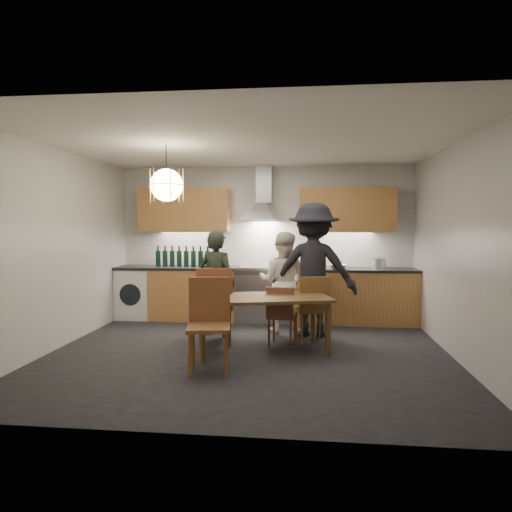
# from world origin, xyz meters

# --- Properties ---
(ground) EXTENTS (5.00, 5.00, 0.00)m
(ground) POSITION_xyz_m (0.00, 0.00, 0.00)
(ground) COLOR black
(ground) RESTS_ON ground
(room_shell) EXTENTS (5.02, 4.52, 2.61)m
(room_shell) POSITION_xyz_m (0.00, 0.00, 1.71)
(room_shell) COLOR white
(room_shell) RESTS_ON ground
(counter_run) EXTENTS (5.00, 0.62, 0.90)m
(counter_run) POSITION_xyz_m (0.02, 1.95, 0.45)
(counter_run) COLOR tan
(counter_run) RESTS_ON ground
(range_stove) EXTENTS (0.90, 0.60, 0.92)m
(range_stove) POSITION_xyz_m (0.00, 1.94, 0.44)
(range_stove) COLOR silver
(range_stove) RESTS_ON ground
(wall_fixtures) EXTENTS (4.30, 0.54, 1.10)m
(wall_fixtures) POSITION_xyz_m (0.00, 2.07, 1.87)
(wall_fixtures) COLOR tan
(wall_fixtures) RESTS_ON ground
(pendant_lamp) EXTENTS (0.43, 0.43, 0.70)m
(pendant_lamp) POSITION_xyz_m (-1.00, -0.10, 2.10)
(pendant_lamp) COLOR black
(pendant_lamp) RESTS_ON ground
(dining_table) EXTENTS (1.84, 1.24, 0.71)m
(dining_table) POSITION_xyz_m (0.16, 0.10, 0.63)
(dining_table) COLOR brown
(dining_table) RESTS_ON ground
(chair_back_left) EXTENTS (0.54, 0.54, 1.05)m
(chair_back_left) POSITION_xyz_m (-0.50, 0.35, 0.60)
(chair_back_left) COLOR brown
(chair_back_left) RESTS_ON ground
(chair_back_mid) EXTENTS (0.41, 0.41, 0.80)m
(chair_back_mid) POSITION_xyz_m (0.39, 0.39, 0.46)
(chair_back_mid) COLOR brown
(chair_back_mid) RESTS_ON ground
(chair_back_right) EXTENTS (0.50, 0.50, 0.92)m
(chair_back_right) POSITION_xyz_m (0.80, 0.58, 0.53)
(chair_back_right) COLOR brown
(chair_back_right) RESTS_ON ground
(chair_front) EXTENTS (0.53, 0.53, 1.03)m
(chair_front) POSITION_xyz_m (-0.35, -0.68, 0.59)
(chair_front) COLOR brown
(chair_front) RESTS_ON ground
(person_left) EXTENTS (0.64, 0.52, 1.53)m
(person_left) POSITION_xyz_m (-0.58, 0.88, 0.76)
(person_left) COLOR black
(person_left) RESTS_ON ground
(person_mid) EXTENTS (0.83, 0.70, 1.51)m
(person_mid) POSITION_xyz_m (0.37, 1.20, 0.75)
(person_mid) COLOR white
(person_mid) RESTS_ON ground
(person_right) EXTENTS (1.29, 0.81, 1.93)m
(person_right) POSITION_xyz_m (0.82, 1.02, 0.96)
(person_right) COLOR black
(person_right) RESTS_ON ground
(mixing_bowl) EXTENTS (0.33, 0.33, 0.07)m
(mixing_bowl) POSITION_xyz_m (1.23, 1.86, 0.94)
(mixing_bowl) COLOR silver
(mixing_bowl) RESTS_ON counter_run
(stock_pot) EXTENTS (0.23, 0.23, 0.15)m
(stock_pot) POSITION_xyz_m (1.89, 2.00, 0.98)
(stock_pot) COLOR silver
(stock_pot) RESTS_ON counter_run
(wine_bottles) EXTENTS (1.07, 0.08, 0.35)m
(wine_bottles) POSITION_xyz_m (-1.31, 1.96, 1.07)
(wine_bottles) COLOR black
(wine_bottles) RESTS_ON counter_run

